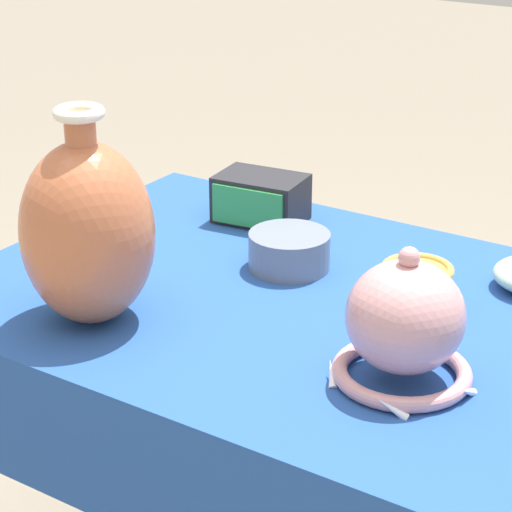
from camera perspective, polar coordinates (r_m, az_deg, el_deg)
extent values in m
cylinder|color=#38383D|center=(2.24, -4.10, -5.22)|extent=(0.04, 0.04, 0.69)
cube|color=#38383D|center=(1.57, 4.04, -3.53)|extent=(1.16, 0.75, 0.03)
cube|color=#234C9E|center=(1.56, 4.05, -2.94)|extent=(1.18, 0.77, 0.01)
cube|color=#234C9E|center=(1.34, -4.38, -13.18)|extent=(1.18, 0.01, 0.21)
ellipsoid|color=#BC6642|center=(1.48, -9.60, 1.29)|extent=(0.20, 0.20, 0.28)
cylinder|color=#BC6642|center=(1.43, -10.02, 7.15)|extent=(0.04, 0.04, 0.05)
torus|color=white|center=(1.42, -10.09, 8.07)|extent=(0.07, 0.07, 0.02)
torus|color=#D19399|center=(1.37, 8.32, -6.56)|extent=(0.19, 0.19, 0.02)
ellipsoid|color=#D19399|center=(1.33, 8.52, -3.45)|extent=(0.16, 0.16, 0.15)
sphere|color=#D19399|center=(1.29, 8.75, -0.08)|extent=(0.03, 0.03, 0.03)
cone|color=white|center=(1.34, 12.03, -7.60)|extent=(0.01, 0.04, 0.03)
cone|color=white|center=(1.43, 10.93, -5.30)|extent=(0.05, 0.03, 0.03)
cone|color=white|center=(1.44, 6.49, -4.81)|extent=(0.04, 0.04, 0.03)
cone|color=white|center=(1.36, 4.34, -6.72)|extent=(0.04, 0.04, 0.03)
cone|color=white|center=(1.29, 7.78, -8.63)|extent=(0.05, 0.03, 0.03)
cube|color=#232328|center=(1.87, 0.28, 3.31)|extent=(0.17, 0.13, 0.09)
cube|color=green|center=(1.82, -0.51, 2.76)|extent=(0.14, 0.02, 0.07)
cylinder|color=slate|center=(1.68, 1.91, 0.30)|extent=(0.14, 0.14, 0.06)
cylinder|color=gold|center=(1.55, 9.13, -1.87)|extent=(0.10, 0.10, 0.07)
torus|color=gold|center=(1.54, 9.21, -0.74)|extent=(0.11, 0.11, 0.01)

